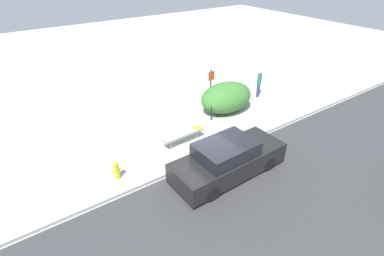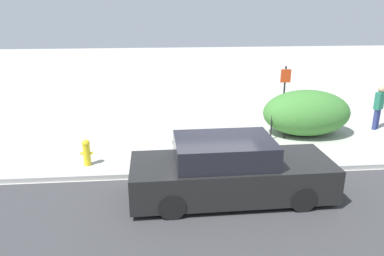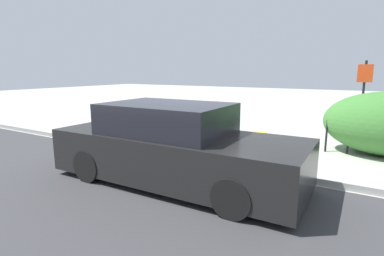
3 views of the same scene
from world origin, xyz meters
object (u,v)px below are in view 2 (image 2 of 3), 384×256
object	(u,v)px
bike_rack	(278,125)
pedestrian	(378,106)
fire_hydrant	(87,152)
bench	(206,139)
sign_post	(284,92)
parked_car_near	(230,171)

from	to	relation	value
bike_rack	pedestrian	xyz separation A→B (m)	(3.86, 0.70, 0.35)
pedestrian	bike_rack	bearing A→B (deg)	-22.75
pedestrian	fire_hydrant	bearing A→B (deg)	-19.81
bench	pedestrian	xyz separation A→B (m)	(6.43, 1.67, 0.41)
bench	fire_hydrant	distance (m)	3.50
bike_rack	sign_post	distance (m)	1.36
bike_rack	pedestrian	world-z (taller)	pedestrian
sign_post	parked_car_near	size ratio (longest dim) A/B	0.49
bench	bike_rack	bearing A→B (deg)	18.56
parked_car_near	bench	bearing A→B (deg)	93.21
bench	parked_car_near	size ratio (longest dim) A/B	0.44
sign_post	fire_hydrant	world-z (taller)	sign_post
sign_post	fire_hydrant	distance (m)	7.00
bench	parked_car_near	bearing A→B (deg)	-87.96
parked_car_near	bike_rack	bearing A→B (deg)	56.92
bike_rack	fire_hydrant	xyz separation A→B (m)	(-6.01, -1.61, -0.09)
parked_car_near	fire_hydrant	bearing A→B (deg)	148.27
bench	pedestrian	size ratio (longest dim) A/B	1.28
bench	sign_post	distance (m)	3.69
bike_rack	sign_post	xyz separation A→B (m)	(0.44, 0.93, 0.88)
bench	parked_car_near	world-z (taller)	parked_car_near
sign_post	bench	bearing A→B (deg)	-147.68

